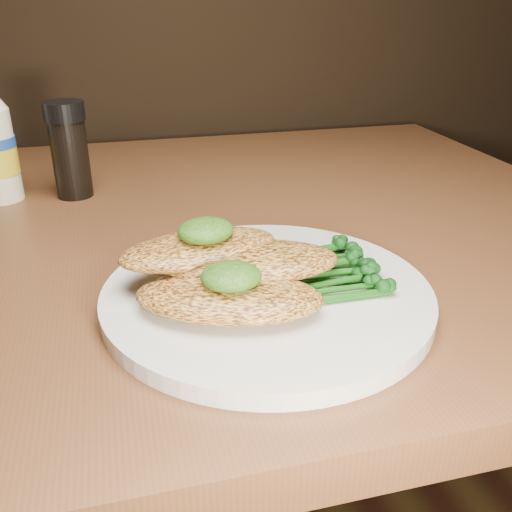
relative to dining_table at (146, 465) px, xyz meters
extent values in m
cylinder|color=silver|center=(0.12, -0.22, 0.38)|extent=(0.29, 0.29, 0.01)
ellipsoid|color=gold|center=(0.08, -0.24, 0.40)|extent=(0.17, 0.13, 0.02)
ellipsoid|color=gold|center=(0.11, -0.20, 0.41)|extent=(0.17, 0.10, 0.02)
ellipsoid|color=gold|center=(0.07, -0.18, 0.42)|extent=(0.15, 0.09, 0.02)
ellipsoid|color=black|center=(0.08, -0.24, 0.42)|extent=(0.05, 0.05, 0.02)
ellipsoid|color=black|center=(0.07, -0.18, 0.43)|extent=(0.06, 0.06, 0.02)
camera|label=1|loc=(0.00, -0.63, 0.62)|focal=39.68mm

